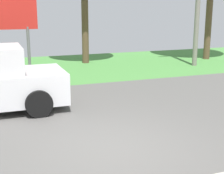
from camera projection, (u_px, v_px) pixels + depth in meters
name	position (u px, v px, depth m)	size (l,w,h in m)	color
ground_plane	(78.00, 111.00, 9.92)	(40.00, 22.00, 0.20)	#565451
roadside_billboard	(3.00, 18.00, 12.80)	(2.60, 0.12, 3.50)	slate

